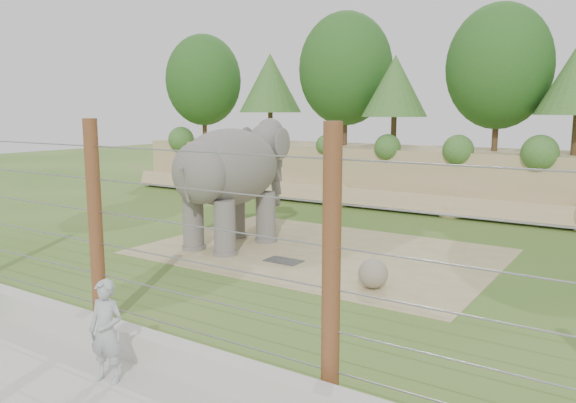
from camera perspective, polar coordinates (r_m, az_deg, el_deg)
The scene contains 9 objects.
ground at distance 14.60m, azimuth -4.36°, elevation -7.26°, with size 90.00×90.00×0.00m, color #3A661F.
back_embankment at distance 25.04m, azimuth 14.90°, elevation 8.51°, with size 30.00×5.52×8.77m.
dirt_patch at distance 16.74m, azimuth 3.33°, elevation -5.07°, with size 10.00×7.00×0.02m, color #988459.
drain_grate at distance 15.58m, azimuth -0.46°, elevation -6.04°, with size 1.00×0.60×0.03m, color #262628.
elephant at distance 17.18m, azimuth -5.92°, elevation 1.66°, with size 2.00×4.67×3.78m, color slate, non-canonical shape.
stone_ball at distance 13.37m, azimuth 8.64°, elevation -7.25°, with size 0.70×0.70×0.70m, color gray.
retaining_wall at distance 11.21m, azimuth -20.55°, elevation -11.66°, with size 26.00×0.35×0.50m, color beige.
barrier_fence at distance 11.02m, azimuth -18.96°, elevation -2.46°, with size 20.26×0.26×4.00m.
zookeeper at distance 9.19m, azimuth -17.98°, elevation -12.44°, with size 0.59×0.38×1.61m, color silver.
Camera 1 is at (8.61, -11.05, 4.13)m, focal length 35.00 mm.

